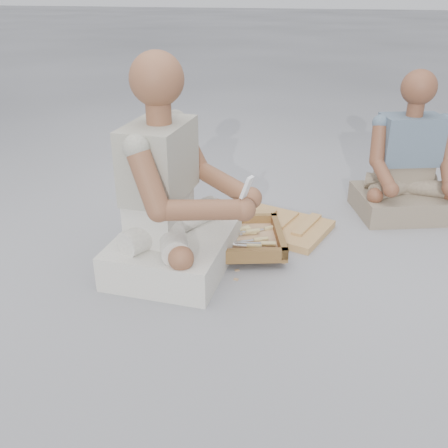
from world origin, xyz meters
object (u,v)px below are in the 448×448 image
(carved_panel, at_px, (273,225))
(craftsman, at_px, (171,200))
(tool_tray, at_px, (230,239))
(companion, at_px, (407,169))

(carved_panel, bearing_deg, craftsman, -126.80)
(carved_panel, xyz_separation_m, craftsman, (-0.38, -0.50, 0.31))
(tool_tray, bearing_deg, companion, 39.76)
(carved_panel, bearing_deg, tool_tray, -118.09)
(tool_tray, height_order, craftsman, craftsman)
(craftsman, bearing_deg, carved_panel, 143.66)
(carved_panel, bearing_deg, companion, 30.26)
(carved_panel, height_order, companion, companion)
(craftsman, height_order, companion, craftsman)
(tool_tray, distance_m, craftsman, 0.40)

